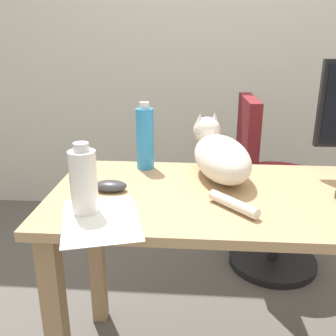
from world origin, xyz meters
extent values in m
cube|color=beige|center=(0.00, 1.50, 1.30)|extent=(6.00, 0.04, 2.60)
cube|color=tan|center=(0.00, 0.00, 0.73)|extent=(1.44, 0.61, 0.03)
cube|color=#977752|center=(-0.66, -0.24, 0.36)|extent=(0.06, 0.06, 0.71)
cube|color=#977752|center=(-0.66, 0.24, 0.36)|extent=(0.06, 0.06, 0.71)
cylinder|color=black|center=(0.20, 0.75, 0.02)|extent=(0.48, 0.48, 0.04)
cylinder|color=black|center=(0.20, 0.75, 0.24)|extent=(0.06, 0.06, 0.48)
cylinder|color=maroon|center=(0.20, 0.75, 0.51)|extent=(0.44, 0.44, 0.06)
cube|color=maroon|center=(0.01, 0.74, 0.74)|extent=(0.07, 0.35, 0.40)
ellipsoid|color=silver|center=(-0.15, 0.14, 0.82)|extent=(0.26, 0.39, 0.15)
sphere|color=silver|center=(-0.20, 0.35, 0.87)|extent=(0.11, 0.11, 0.11)
cone|color=silver|center=(-0.23, 0.34, 0.92)|extent=(0.04, 0.04, 0.04)
cone|color=silver|center=(-0.18, 0.35, 0.92)|extent=(0.04, 0.04, 0.04)
cylinder|color=silver|center=(-0.13, -0.12, 0.76)|extent=(0.14, 0.15, 0.03)
ellipsoid|color=#333338|center=(-0.53, -0.01, 0.76)|extent=(0.11, 0.06, 0.04)
cube|color=white|center=(-0.51, -0.21, 0.74)|extent=(0.28, 0.34, 0.00)
cylinder|color=silver|center=(-0.57, -0.17, 0.84)|extent=(0.08, 0.08, 0.19)
cylinder|color=silver|center=(-0.57, -0.17, 0.94)|extent=(0.04, 0.04, 0.02)
cylinder|color=#2D8CD1|center=(-0.44, 0.23, 0.86)|extent=(0.07, 0.07, 0.23)
cylinder|color=silver|center=(-0.44, 0.23, 0.99)|extent=(0.04, 0.04, 0.02)
camera|label=1|loc=(-0.25, -1.17, 1.24)|focal=41.25mm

